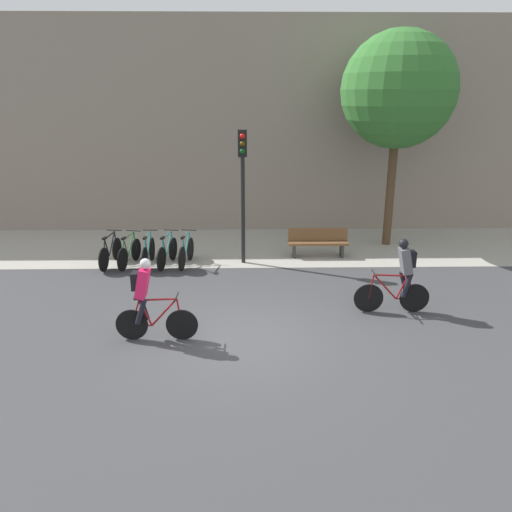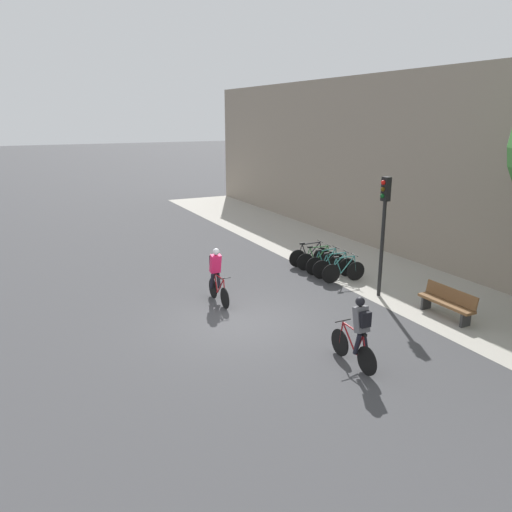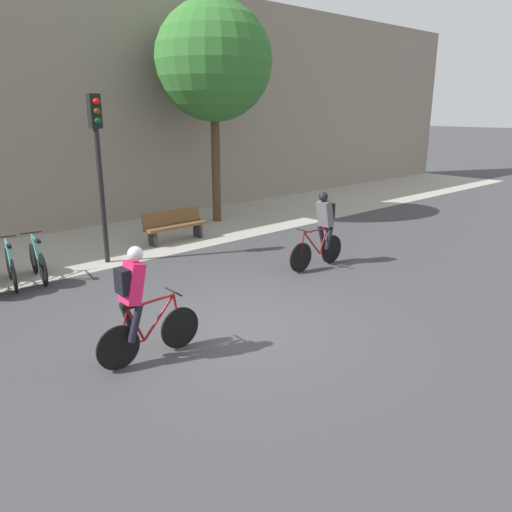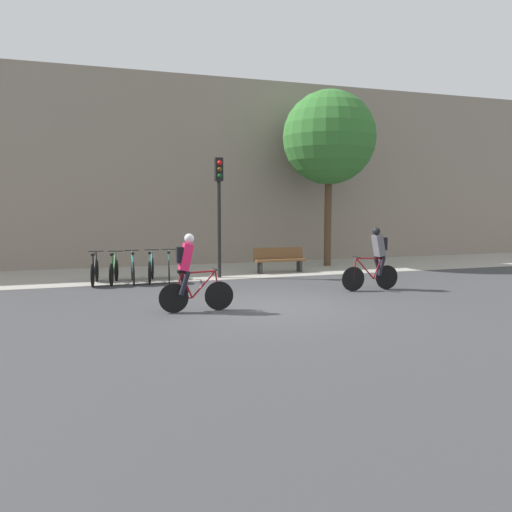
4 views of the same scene
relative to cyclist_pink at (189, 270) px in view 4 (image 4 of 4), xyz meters
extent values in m
plane|color=#3D3D3F|center=(1.86, -0.01, -0.95)|extent=(200.00, 200.00, 0.00)
cube|color=#A39E93|center=(1.86, 6.74, -0.94)|extent=(44.00, 4.50, 0.01)
cube|color=gray|center=(1.86, 9.29, 2.83)|extent=(44.00, 0.60, 7.54)
cylinder|color=black|center=(0.69, -0.01, -0.61)|extent=(0.67, 0.05, 0.67)
cylinder|color=black|center=(-0.35, 0.01, -0.61)|extent=(0.67, 0.05, 0.67)
cylinder|color=maroon|center=(0.34, -0.01, -0.33)|extent=(0.57, 0.05, 0.62)
cylinder|color=maroon|center=(-0.05, 0.00, -0.35)|extent=(0.27, 0.05, 0.58)
cylinder|color=maroon|center=(0.22, 0.00, -0.05)|extent=(0.77, 0.06, 0.07)
cylinder|color=maroon|center=(-0.14, 0.00, -0.62)|extent=(0.42, 0.04, 0.05)
cylinder|color=maroon|center=(-0.25, 0.01, -0.34)|extent=(0.22, 0.04, 0.56)
cylinder|color=maroon|center=(0.65, -0.01, -0.32)|extent=(0.12, 0.04, 0.59)
cylinder|color=black|center=(0.61, -0.01, 0.01)|extent=(0.04, 0.46, 0.03)
cube|color=black|center=(-0.16, 0.00, -0.02)|extent=(0.20, 0.08, 0.06)
cube|color=#EA1E56|center=(-0.06, 0.00, 0.31)|extent=(0.33, 0.33, 0.63)
sphere|color=silver|center=(0.02, 0.00, 0.72)|extent=(0.22, 0.22, 0.22)
cylinder|color=black|center=(-0.11, -0.11, -0.27)|extent=(0.28, 0.12, 0.56)
cylinder|color=black|center=(-0.11, 0.11, -0.27)|extent=(0.24, 0.11, 0.56)
cube|color=black|center=(-0.20, 0.00, 0.36)|extent=(0.15, 0.26, 0.36)
cylinder|color=black|center=(4.87, 1.31, -0.60)|extent=(0.69, 0.04, 0.69)
cylinder|color=black|center=(5.95, 1.29, -0.60)|extent=(0.69, 0.04, 0.69)
cylinder|color=maroon|center=(5.24, 1.30, -0.32)|extent=(0.59, 0.05, 0.62)
cylinder|color=maroon|center=(5.63, 1.30, -0.33)|extent=(0.27, 0.04, 0.58)
cylinder|color=maroon|center=(5.36, 1.30, -0.04)|extent=(0.80, 0.05, 0.07)
cylinder|color=maroon|center=(5.73, 1.30, -0.61)|extent=(0.43, 0.04, 0.05)
cylinder|color=maroon|center=(5.85, 1.29, -0.33)|extent=(0.22, 0.03, 0.56)
cylinder|color=maroon|center=(4.92, 1.31, -0.31)|extent=(0.12, 0.04, 0.59)
cylinder|color=black|center=(4.96, 1.31, 0.02)|extent=(0.03, 0.46, 0.03)
cube|color=black|center=(5.75, 1.29, -0.01)|extent=(0.20, 0.08, 0.06)
cube|color=#5B5B60|center=(5.65, 1.30, 0.32)|extent=(0.32, 0.32, 0.63)
sphere|color=black|center=(5.57, 1.30, 0.73)|extent=(0.22, 0.22, 0.22)
cylinder|color=black|center=(5.70, 1.41, -0.26)|extent=(0.28, 0.11, 0.56)
cylinder|color=black|center=(5.70, 1.19, -0.26)|extent=(0.24, 0.11, 0.56)
cube|color=black|center=(5.79, 1.29, 0.37)|extent=(0.14, 0.26, 0.36)
cylinder|color=black|center=(-1.96, 5.34, -0.59)|extent=(0.12, 0.70, 0.70)
cylinder|color=black|center=(-2.09, 4.29, -0.59)|extent=(0.12, 0.70, 0.70)
cylinder|color=black|center=(-2.01, 4.98, -0.31)|extent=(0.11, 0.58, 0.62)
cylinder|color=black|center=(-2.05, 4.59, -0.33)|extent=(0.07, 0.27, 0.58)
cylinder|color=black|center=(-2.02, 4.87, -0.03)|extent=(0.13, 0.78, 0.07)
cylinder|color=black|center=(-2.06, 4.50, -0.60)|extent=(0.08, 0.42, 0.05)
cylinder|color=black|center=(-2.08, 4.38, -0.32)|extent=(0.06, 0.22, 0.56)
cylinder|color=black|center=(-1.97, 5.30, -0.30)|extent=(0.05, 0.12, 0.59)
cylinder|color=black|center=(-1.97, 5.25, 0.03)|extent=(0.46, 0.08, 0.03)
cube|color=black|center=(-2.07, 4.48, 0.00)|extent=(0.10, 0.21, 0.06)
cylinder|color=black|center=(-1.37, 5.31, -0.60)|extent=(0.16, 0.68, 0.68)
cylinder|color=black|center=(-1.56, 4.32, -0.60)|extent=(0.16, 0.68, 0.68)
cylinder|color=#2D6B33|center=(-1.43, 4.97, -0.32)|extent=(0.14, 0.55, 0.62)
cylinder|color=#2D6B33|center=(-1.50, 4.61, -0.34)|extent=(0.09, 0.26, 0.58)
cylinder|color=#2D6B33|center=(-1.45, 4.86, -0.04)|extent=(0.18, 0.74, 0.07)
cylinder|color=#2D6B33|center=(-1.52, 4.52, -0.61)|extent=(0.11, 0.40, 0.05)
cylinder|color=#2D6B33|center=(-1.54, 4.41, -0.33)|extent=(0.07, 0.21, 0.56)
cylinder|color=#2D6B33|center=(-1.38, 5.27, -0.31)|extent=(0.06, 0.12, 0.58)
cylinder|color=black|center=(-1.39, 5.23, 0.02)|extent=(0.46, 0.11, 0.03)
cube|color=black|center=(-1.52, 4.50, -0.01)|extent=(0.12, 0.21, 0.06)
cylinder|color=black|center=(-0.89, 5.32, -0.59)|extent=(0.05, 0.71, 0.71)
cylinder|color=black|center=(-0.91, 4.30, -0.59)|extent=(0.05, 0.71, 0.71)
cylinder|color=teal|center=(-0.89, 4.98, -0.31)|extent=(0.05, 0.56, 0.62)
cylinder|color=teal|center=(-0.90, 4.60, -0.33)|extent=(0.05, 0.26, 0.58)
cylinder|color=teal|center=(-0.90, 4.86, -0.03)|extent=(0.06, 0.76, 0.07)
cylinder|color=teal|center=(-0.91, 4.51, -0.60)|extent=(0.04, 0.41, 0.05)
cylinder|color=teal|center=(-0.91, 4.40, -0.32)|extent=(0.04, 0.21, 0.56)
cylinder|color=teal|center=(-0.89, 5.28, -0.30)|extent=(0.04, 0.12, 0.59)
cylinder|color=black|center=(-0.89, 5.24, 0.03)|extent=(0.46, 0.04, 0.03)
cube|color=black|center=(-0.91, 4.49, 0.00)|extent=(0.08, 0.20, 0.06)
cylinder|color=black|center=(-0.24, 5.32, -0.59)|extent=(0.17, 0.70, 0.70)
cylinder|color=black|center=(-0.43, 4.30, -0.59)|extent=(0.17, 0.70, 0.70)
cylinder|color=teal|center=(-0.30, 4.98, -0.31)|extent=(0.15, 0.57, 0.62)
cylinder|color=teal|center=(-0.38, 4.60, -0.33)|extent=(0.09, 0.27, 0.58)
cylinder|color=teal|center=(-0.33, 4.86, -0.03)|extent=(0.18, 0.76, 0.07)
cylinder|color=teal|center=(-0.39, 4.51, -0.60)|extent=(0.11, 0.41, 0.05)
cylinder|color=teal|center=(-0.41, 4.40, -0.32)|extent=(0.07, 0.22, 0.56)
cylinder|color=teal|center=(-0.25, 5.28, -0.30)|extent=(0.06, 0.12, 0.59)
cylinder|color=black|center=(-0.25, 5.24, 0.03)|extent=(0.46, 0.11, 0.03)
cube|color=black|center=(-0.40, 4.49, 0.00)|extent=(0.12, 0.21, 0.06)
cylinder|color=black|center=(0.30, 5.30, -0.59)|extent=(0.14, 0.71, 0.71)
cylinder|color=black|center=(0.16, 4.33, -0.59)|extent=(0.14, 0.71, 0.71)
cylinder|color=teal|center=(0.25, 4.97, -0.31)|extent=(0.12, 0.54, 0.62)
cylinder|color=teal|center=(0.20, 4.61, -0.33)|extent=(0.08, 0.26, 0.58)
cylinder|color=teal|center=(0.24, 4.86, -0.03)|extent=(0.14, 0.73, 0.07)
cylinder|color=teal|center=(0.19, 4.52, -0.60)|extent=(0.09, 0.40, 0.05)
cylinder|color=teal|center=(0.17, 4.41, -0.32)|extent=(0.06, 0.21, 0.56)
cylinder|color=teal|center=(0.29, 5.26, -0.30)|extent=(0.05, 0.12, 0.58)
cylinder|color=black|center=(0.29, 5.22, 0.03)|extent=(0.46, 0.09, 0.03)
cube|color=black|center=(0.18, 4.50, 0.00)|extent=(0.11, 0.21, 0.06)
cylinder|color=black|center=(1.93, 5.02, 1.03)|extent=(0.12, 0.12, 3.94)
cube|color=black|center=(1.93, 5.02, 2.62)|extent=(0.26, 0.20, 0.76)
sphere|color=red|center=(1.93, 4.89, 2.83)|extent=(0.15, 0.15, 0.15)
sphere|color=#4C380A|center=(1.93, 4.89, 2.62)|extent=(0.15, 0.15, 0.15)
sphere|color=#0C4719|center=(1.93, 4.89, 2.41)|extent=(0.15, 0.15, 0.15)
cube|color=brown|center=(4.28, 5.54, -0.50)|extent=(1.88, 0.40, 0.08)
cube|color=brown|center=(4.28, 5.72, -0.26)|extent=(1.88, 0.12, 0.40)
cube|color=#2D2D2D|center=(3.53, 5.54, -0.72)|extent=(0.08, 0.36, 0.45)
cube|color=#2D2D2D|center=(5.03, 5.54, -0.72)|extent=(0.08, 0.36, 0.45)
cylinder|color=#4C3823|center=(6.82, 6.93, 0.98)|extent=(0.28, 0.28, 3.85)
sphere|color=#33702D|center=(6.82, 6.93, 4.08)|extent=(3.63, 3.63, 3.63)
camera|label=1|loc=(2.04, -9.41, 3.89)|focal=35.00mm
camera|label=2|loc=(14.09, -5.64, 4.84)|focal=35.00mm
camera|label=3|loc=(-3.23, -6.10, 2.67)|focal=35.00mm
camera|label=4|loc=(-1.98, -11.02, 1.46)|focal=35.00mm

